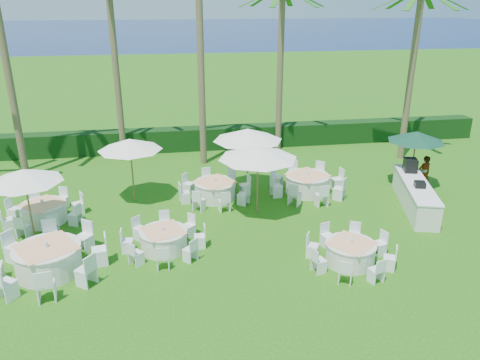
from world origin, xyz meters
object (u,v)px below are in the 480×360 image
object	(u,v)px
umbrella_b	(258,153)
umbrella_d	(248,135)
banquet_table_c	(350,252)
staff_person	(424,174)
umbrella_a	(24,176)
umbrella_c	(130,144)
banquet_table_b	(164,239)
banquet_table_d	(44,212)
banquet_table_f	(307,183)
banquet_table_a	(48,259)
banquet_table_e	(215,190)
umbrella_green	(417,136)
buffet_table	(415,194)

from	to	relation	value
umbrella_b	umbrella_d	size ratio (longest dim) A/B	1.04
banquet_table_c	staff_person	bearing A→B (deg)	43.76
umbrella_a	umbrella_c	world-z (taller)	umbrella_c
umbrella_a	umbrella_b	distance (m)	8.09
banquet_table_b	umbrella_b	xyz separation A→B (m)	(3.61, 2.28, 2.11)
banquet_table_c	umbrella_d	size ratio (longest dim) A/B	0.95
umbrella_c	banquet_table_d	bearing A→B (deg)	-155.32
banquet_table_c	banquet_table_f	bearing A→B (deg)	86.64
banquet_table_b	banquet_table_f	size ratio (longest dim) A/B	0.84
banquet_table_f	umbrella_d	world-z (taller)	umbrella_d
banquet_table_f	staff_person	size ratio (longest dim) A/B	2.03
banquet_table_a	banquet_table_c	xyz separation A→B (m)	(9.26, -0.96, -0.09)
banquet_table_d	umbrella_b	size ratio (longest dim) A/B	0.95
banquet_table_a	umbrella_c	xyz separation A→B (m)	(2.31, 5.14, 1.96)
banquet_table_c	umbrella_b	xyz separation A→B (m)	(-2.17, 4.08, 2.11)
banquet_table_a	banquet_table_f	xyz separation A→B (m)	(9.59, 4.76, -0.03)
banquet_table_a	umbrella_a	size ratio (longest dim) A/B	1.35
banquet_table_a	banquet_table_b	bearing A→B (deg)	13.67
banquet_table_c	staff_person	size ratio (longest dim) A/B	1.70
banquet_table_e	umbrella_green	bearing A→B (deg)	-0.79
banquet_table_a	umbrella_b	world-z (taller)	umbrella_b
banquet_table_d	umbrella_b	bearing A→B (deg)	-3.85
umbrella_a	umbrella_b	size ratio (longest dim) A/B	0.87
umbrella_c	staff_person	xyz separation A→B (m)	(12.25, -1.02, -1.61)
umbrella_green	umbrella_d	bearing A→B (deg)	175.50
banquet_table_f	banquet_table_c	bearing A→B (deg)	-93.36
staff_person	banquet_table_e	bearing A→B (deg)	-13.58
banquet_table_e	buffet_table	world-z (taller)	buffet_table
banquet_table_e	staff_person	distance (m)	8.96
banquet_table_d	banquet_table_e	size ratio (longest dim) A/B	0.94
umbrella_b	umbrella_c	xyz separation A→B (m)	(-4.77, 2.02, -0.06)
banquet_table_b	banquet_table_e	distance (m)	4.49
banquet_table_b	banquet_table_f	distance (m)	7.26
banquet_table_f	umbrella_green	size ratio (longest dim) A/B	1.29
banquet_table_d	buffet_table	size ratio (longest dim) A/B	0.63
umbrella_b	banquet_table_b	bearing A→B (deg)	-147.79
staff_person	umbrella_green	bearing A→B (deg)	-72.39
umbrella_b	umbrella_d	bearing A→B (deg)	90.17
banquet_table_f	umbrella_green	world-z (taller)	umbrella_green
staff_person	banquet_table_c	bearing A→B (deg)	34.39
banquet_table_e	umbrella_d	distance (m)	2.65
umbrella_b	umbrella_c	bearing A→B (deg)	157.03
umbrella_b	umbrella_green	xyz separation A→B (m)	(7.21, 1.54, -0.15)
umbrella_green	staff_person	world-z (taller)	umbrella_green
umbrella_green	banquet_table_f	bearing A→B (deg)	178.80
banquet_table_d	banquet_table_a	bearing A→B (deg)	-75.86
buffet_table	banquet_table_b	bearing A→B (deg)	-169.38
banquet_table_f	umbrella_green	xyz separation A→B (m)	(4.70, -0.10, 1.89)
buffet_table	umbrella_green	bearing A→B (deg)	65.77
umbrella_b	banquet_table_d	bearing A→B (deg)	176.15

